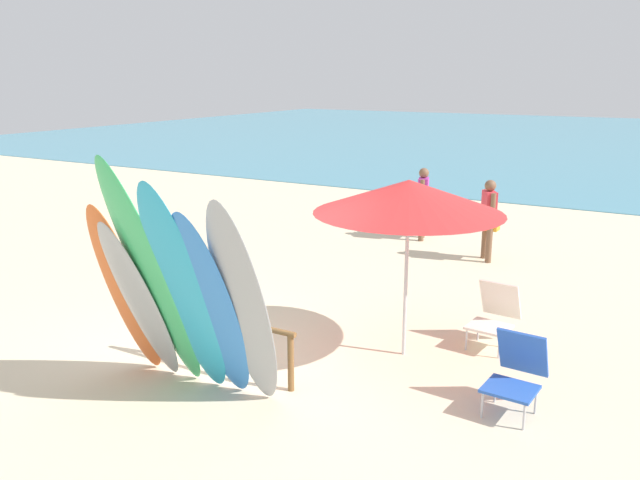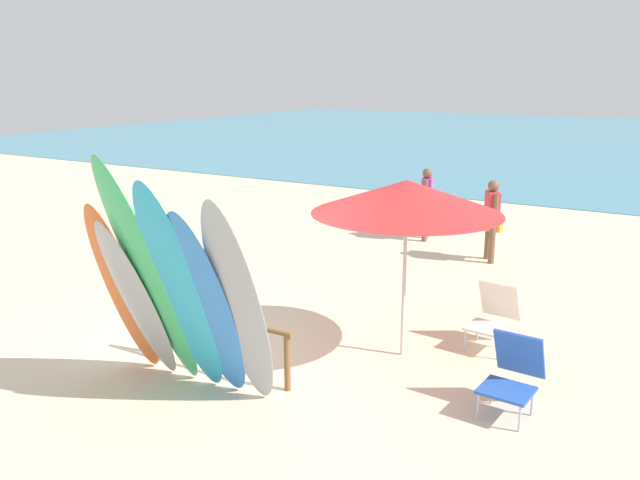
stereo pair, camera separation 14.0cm
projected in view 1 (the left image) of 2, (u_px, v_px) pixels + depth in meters
The scene contains 14 objects.
ground at pixel (516, 190), 19.29m from camera, with size 60.00×60.00×0.00m, color beige.
ocean_water at pixel (598, 140), 34.31m from camera, with size 60.00×40.00×0.02m, color teal.
surfboard_rack at pixel (222, 331), 7.39m from camera, with size 1.97×0.07×0.69m.
surfboard_orange_0 at pixel (126, 291), 7.07m from camera, with size 0.54×0.08×2.20m, color orange.
surfboard_grey_1 at pixel (140, 303), 6.91m from camera, with size 0.52×0.06×2.10m, color #999EA3.
surfboard_green_2 at pixel (153, 278), 6.60m from camera, with size 0.54×0.08×2.83m, color #38B266.
surfboard_teal_3 at pixel (185, 294), 6.46m from camera, with size 0.57×0.06×2.61m, color #289EC6.
surfboard_blue_4 at pixel (212, 309), 6.44m from camera, with size 0.58×0.06×2.31m, color #337AD1.
surfboard_grey_5 at pixel (244, 308), 6.27m from camera, with size 0.53×0.07×2.42m, color #999EA3.
beachgoer_photographing at pixel (423, 199), 13.37m from camera, with size 0.39×0.55×1.49m.
beachgoer_near_rack at pixel (489, 215), 11.82m from camera, with size 0.39×0.50×1.50m.
beach_chair_red at pixel (495, 313), 8.17m from camera, with size 0.57×0.74×0.82m.
beach_chair_blue at pixel (517, 370), 6.58m from camera, with size 0.55×0.73×0.82m.
beach_umbrella at pixel (409, 197), 7.50m from camera, with size 2.23×2.23×2.16m.
Camera 1 is at (4.40, -5.44, 3.33)m, focal length 36.45 mm.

